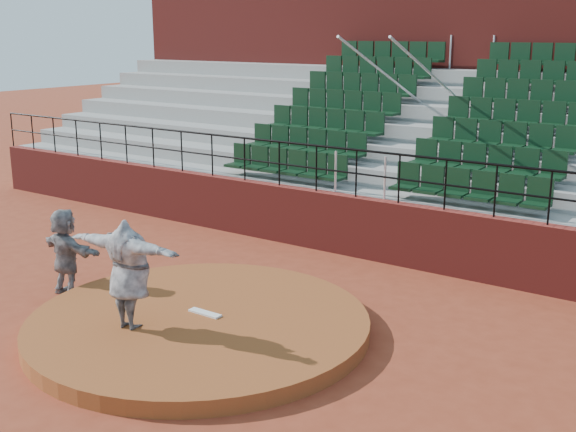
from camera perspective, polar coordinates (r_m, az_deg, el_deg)
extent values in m
plane|color=maroon|center=(11.90, -7.03, -9.02)|extent=(90.00, 90.00, 0.00)
cylinder|color=brown|center=(11.85, -7.05, -8.47)|extent=(5.50, 5.50, 0.25)
cube|color=white|center=(11.90, -6.58, -7.62)|extent=(0.60, 0.15, 0.03)
cube|color=maroon|center=(15.53, 5.31, -0.80)|extent=(24.00, 0.30, 1.30)
cylinder|color=black|center=(15.18, 5.46, 5.22)|extent=(24.00, 0.05, 0.05)
cylinder|color=black|center=(15.27, 5.41, 3.37)|extent=(24.00, 0.04, 0.04)
cylinder|color=black|center=(23.56, -20.97, 6.38)|extent=(0.04, 0.04, 1.00)
cylinder|color=black|center=(22.74, -19.54, 6.25)|extent=(0.04, 0.04, 1.00)
cylinder|color=black|center=(21.94, -18.00, 6.10)|extent=(0.04, 0.04, 1.00)
cylinder|color=black|center=(21.15, -16.35, 5.94)|extent=(0.04, 0.04, 1.00)
cylinder|color=black|center=(20.39, -14.58, 5.76)|extent=(0.04, 0.04, 1.00)
cylinder|color=black|center=(19.64, -12.67, 5.55)|extent=(0.04, 0.04, 1.00)
cylinder|color=black|center=(18.92, -10.61, 5.33)|extent=(0.04, 0.04, 1.00)
cylinder|color=black|center=(18.23, -8.40, 5.08)|extent=(0.04, 0.04, 1.00)
cylinder|color=black|center=(17.56, -6.01, 4.80)|extent=(0.04, 0.04, 1.00)
cylinder|color=black|center=(16.93, -3.45, 4.50)|extent=(0.04, 0.04, 1.00)
cylinder|color=black|center=(16.33, -0.70, 4.16)|extent=(0.04, 0.04, 1.00)
cylinder|color=black|center=(15.78, 2.26, 3.78)|extent=(0.04, 0.04, 1.00)
cylinder|color=black|center=(15.27, 5.41, 3.37)|extent=(0.04, 0.04, 1.00)
cylinder|color=black|center=(14.81, 8.77, 2.92)|extent=(0.04, 0.04, 1.00)
cylinder|color=black|center=(14.41, 12.33, 2.43)|extent=(0.04, 0.04, 1.00)
cylinder|color=black|center=(14.06, 16.08, 1.90)|extent=(0.04, 0.04, 1.00)
cylinder|color=black|center=(13.78, 19.99, 1.35)|extent=(0.04, 0.04, 1.00)
cube|color=gray|center=(16.02, 6.34, -0.36)|extent=(24.00, 0.85, 1.30)
cube|color=black|center=(16.97, -0.22, 4.07)|extent=(3.30, 0.48, 0.72)
cube|color=black|center=(14.88, 14.07, 2.15)|extent=(3.30, 0.48, 0.72)
cube|color=gray|center=(16.70, 7.77, 0.92)|extent=(24.00, 0.85, 1.70)
cube|color=black|center=(17.60, 1.39, 5.75)|extent=(3.30, 0.48, 0.72)
cube|color=black|center=(15.59, 15.31, 4.12)|extent=(3.30, 0.48, 0.72)
cube|color=gray|center=(17.40, 9.09, 2.09)|extent=(24.00, 0.85, 2.10)
cube|color=black|center=(18.25, 2.89, 7.32)|extent=(3.30, 0.48, 0.72)
cube|color=black|center=(16.32, 16.44, 5.91)|extent=(3.30, 0.48, 0.72)
cube|color=gray|center=(18.11, 10.31, 3.17)|extent=(24.00, 0.85, 2.50)
cube|color=black|center=(18.92, 4.30, 8.77)|extent=(3.30, 0.48, 0.72)
cube|color=black|center=(17.07, 17.48, 7.54)|extent=(3.30, 0.48, 0.72)
cube|color=gray|center=(18.83, 11.44, 4.17)|extent=(24.00, 0.85, 2.90)
cube|color=black|center=(19.62, 5.62, 10.12)|extent=(3.30, 0.48, 0.72)
cube|color=black|center=(17.84, 18.43, 9.03)|extent=(3.30, 0.48, 0.72)
cube|color=gray|center=(19.57, 12.48, 5.09)|extent=(24.00, 0.85, 3.30)
cube|color=black|center=(20.34, 6.85, 11.36)|extent=(3.30, 0.48, 0.72)
cube|color=black|center=(18.63, 19.32, 10.40)|extent=(3.30, 0.48, 0.72)
cube|color=gray|center=(20.32, 13.45, 5.94)|extent=(24.00, 0.85, 3.70)
cube|color=black|center=(21.07, 8.02, 12.52)|extent=(3.30, 0.48, 0.72)
cube|color=black|center=(19.43, 20.13, 11.65)|extent=(3.30, 0.48, 0.72)
cylinder|color=silver|center=(18.08, 8.87, 10.10)|extent=(0.06, 5.97, 2.46)
cylinder|color=silver|center=(17.58, 12.42, 9.82)|extent=(0.06, 5.97, 2.46)
cube|color=maroon|center=(21.95, 15.64, 10.88)|extent=(24.00, 3.00, 7.10)
imported|color=black|center=(11.30, -12.49, -4.50)|extent=(2.16, 0.73, 1.73)
imported|color=black|center=(13.74, -17.16, -2.73)|extent=(1.53, 0.57, 1.62)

